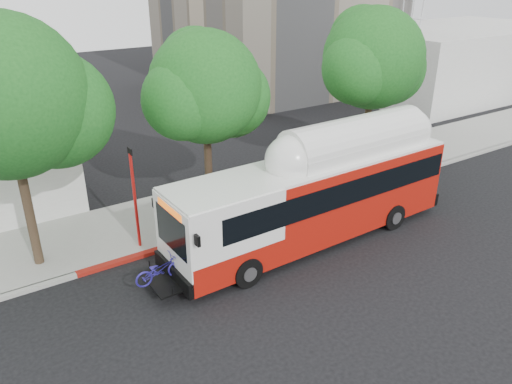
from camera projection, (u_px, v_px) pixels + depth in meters
ground at (302, 261)px, 20.28m from camera, size 120.00×120.00×0.00m
sidewalk at (223, 202)px, 25.21m from camera, size 60.00×5.00×0.15m
curb_strip at (251, 222)px, 23.22m from camera, size 60.00×0.30×0.15m
red_curb_segment at (193, 239)px, 21.73m from camera, size 10.00×0.32×0.16m
street_tree_left at (21, 101)px, 17.55m from camera, size 6.67×5.80×9.74m
street_tree_mid at (213, 90)px, 22.17m from camera, size 5.75×5.00×8.62m
street_tree_right at (378, 62)px, 26.86m from camera, size 6.21×5.40×9.18m
horizon_block at (453, 60)px, 46.18m from camera, size 20.00×12.00×6.00m
transit_bus at (315, 199)px, 21.15m from camera, size 14.13×3.27×4.16m
signal_pole at (135, 199)px, 20.25m from camera, size 0.13×0.43×4.52m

